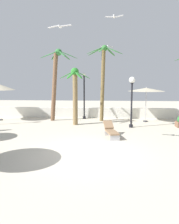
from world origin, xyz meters
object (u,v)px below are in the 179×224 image
Objects in this scene: lamp_post_1 at (84,95)px; seagull_1 at (114,17)px; lamp_post_0 at (132,93)px; seagull_0 at (107,46)px; palm_tree_2 at (75,90)px; patio_umbrella_3 at (146,90)px; palm_tree_1 at (103,74)px; lounge_chair_0 at (111,130)px; palm_tree_0 at (55,77)px; seagull_2 at (60,26)px.

seagull_1 is (2.24, -6.48, 4.58)m from lamp_post_1.
seagull_0 reaches higher than lamp_post_0.
seagull_0 is (2.34, 3.07, 3.56)m from palm_tree_2.
seagull_0 is at bearing 10.38° from lamp_post_1.
lamp_post_1 is (-5.09, 1.08, -0.48)m from patio_umbrella_3.
palm_tree_1 reaches higher than patio_umbrella_3.
lamp_post_1 is at bearing 136.92° from lamp_post_0.
patio_umbrella_3 is 0.68× the size of palm_tree_2.
lounge_chair_0 is (-1.51, -2.86, -2.04)m from lamp_post_0.
palm_tree_2 is 2.80m from lamp_post_1.
palm_tree_0 is at bearing -156.18° from lamp_post_1.
palm_tree_0 is at bearing 104.58° from seagull_2.
palm_tree_0 is 3.91m from palm_tree_1.
lamp_post_1 is at bearing 87.88° from seagull_2.
palm_tree_0 is 7.60m from lounge_chair_0.
seagull_1 is at bearing 38.17° from seagull_2.
palm_tree_0 is at bearing 129.86° from lounge_chair_0.
palm_tree_0 is 1.38× the size of palm_tree_2.
lamp_post_0 is at bearing -9.89° from palm_tree_2.
lounge_chair_0 is at bearing -119.37° from patio_umbrella_3.
lamp_post_0 is 3.01× the size of seagull_2.
seagull_2 is (-1.96, -7.59, 1.92)m from palm_tree_1.
patio_umbrella_3 is 1.49× the size of lounge_chair_0.
seagull_0 reaches higher than palm_tree_0.
patio_umbrella_3 is 0.81× the size of lamp_post_0.
palm_tree_0 reaches higher than lamp_post_1.
patio_umbrella_3 is 0.73× the size of lamp_post_1.
palm_tree_1 reaches higher than lounge_chair_0.
lounge_chair_0 is at bearing -87.94° from seagull_0.
patio_umbrella_3 is 7.35m from seagull_1.
lamp_post_1 is 2.05× the size of lounge_chair_0.
lamp_post_0 reaches higher than patio_umbrella_3.
seagull_1 is (0.08, -0.19, 6.29)m from lounge_chair_0.
lamp_post_0 is (-1.43, -2.35, -0.15)m from patio_umbrella_3.
palm_tree_0 is 5.18× the size of seagull_0.
lamp_post_0 is at bearing -43.08° from lamp_post_1.
palm_tree_0 is 8.03m from seagull_2.
lamp_post_0 is (2.02, -2.53, -1.39)m from palm_tree_1.
seagull_1 reaches higher than lamp_post_0.
seagull_0 reaches higher than lamp_post_1.
seagull_0 reaches higher than palm_tree_2.
palm_tree_2 is at bearing -127.35° from seagull_0.
palm_tree_1 is at bearing 96.12° from seagull_1.
palm_tree_1 is (-3.45, 0.19, 1.24)m from patio_umbrella_3.
seagull_1 reaches higher than lounge_chair_0.
patio_umbrella_3 is at bearing 58.72° from lamp_post_0.
seagull_0 reaches higher than seagull_2.
seagull_0 is at bearing 52.65° from palm_tree_2.
lounge_chair_0 is 6.29m from seagull_2.
lamp_post_1 is (-3.66, 3.43, -0.32)m from lamp_post_0.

